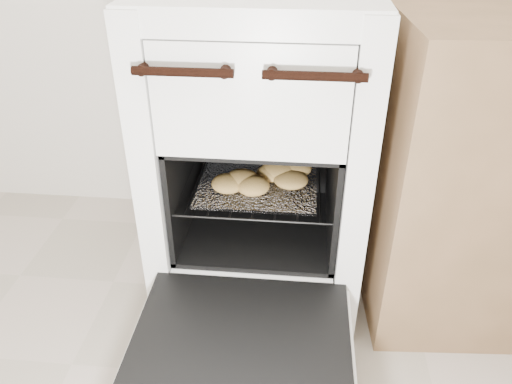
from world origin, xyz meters
TOP-DOWN VIEW (x-y plane):
  - stove at (0.16, 1.16)m, footprint 0.61×0.68m
  - oven_door at (0.16, 0.65)m, footprint 0.55×0.43m
  - oven_rack at (0.16, 1.09)m, footprint 0.44×0.43m
  - foil_sheet at (0.16, 1.07)m, footprint 0.34×0.30m
  - baked_rolls at (0.19, 1.07)m, footprint 0.33×0.26m

SIDE VIEW (x-z plane):
  - oven_door at x=0.16m, z-range 0.18..0.22m
  - oven_rack at x=0.16m, z-range 0.39..0.40m
  - foil_sheet at x=0.16m, z-range 0.39..0.40m
  - baked_rolls at x=0.19m, z-range 0.40..0.45m
  - stove at x=0.16m, z-range -0.01..0.92m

